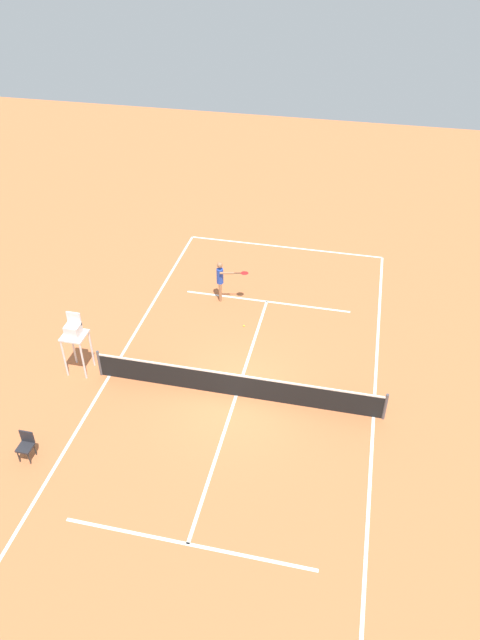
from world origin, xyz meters
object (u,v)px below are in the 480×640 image
Objects in this scene: tennis_ball at (244,326)px; player_serving at (221,278)px; umpire_chair at (74,334)px; courtside_chair_near at (26,444)px.

player_serving is at bearing -51.18° from tennis_ball.
courtside_chair_near is (-0.15, 4.04, -1.07)m from umpire_chair.
courtside_chair_near is (4.99, 7.81, 0.50)m from tennis_ball.
umpire_chair reaches higher than tennis_ball.
courtside_chair_near is (3.68, 9.44, -0.55)m from player_serving.
umpire_chair is 2.54× the size of courtside_chair_near.
tennis_ball is at bearing 26.36° from player_serving.
tennis_ball is 0.07× the size of courtside_chair_near.
umpire_chair is (5.14, 3.77, 1.57)m from tennis_ball.
courtside_chair_near is at bearing 92.19° from umpire_chair.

